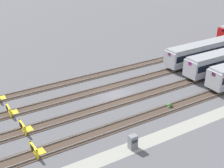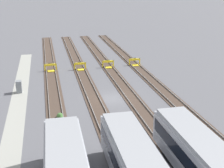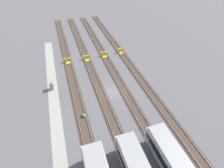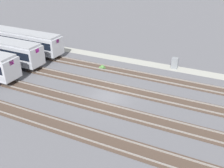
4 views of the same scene
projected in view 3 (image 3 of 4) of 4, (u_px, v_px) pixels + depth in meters
ground_plane at (113, 92)px, 35.52m from camera, size 400.00×400.00×0.00m
service_walkway at (54, 105)px, 32.74m from camera, size 54.00×2.00×0.01m
rail_track_nearest at (77, 100)px, 33.75m from camera, size 90.00×2.23×0.21m
rail_track_near_inner at (101, 94)px, 34.91m from camera, size 90.00×2.24×0.21m
rail_track_middle at (124, 89)px, 36.07m from camera, size 90.00×2.24×0.21m
rail_track_far_inner at (145, 85)px, 37.23m from camera, size 90.00×2.23×0.21m
bumper_stop_nearest_track at (68, 61)px, 43.78m from camera, size 1.38×2.01×1.22m
bumper_stop_near_inner_track at (87, 58)px, 44.74m from camera, size 1.37×2.01×1.22m
bumper_stop_middle_track at (104, 54)px, 46.14m from camera, size 1.37×2.01×1.22m
bumper_stop_far_inner_track at (121, 51)px, 47.57m from camera, size 1.37×2.01×1.22m
electrical_cabinet at (51, 86)px, 35.80m from camera, size 0.90×0.73×1.60m
weed_clump at (84, 116)px, 30.48m from camera, size 0.92×0.70×0.64m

